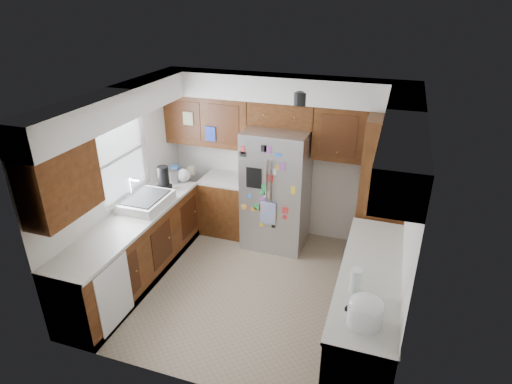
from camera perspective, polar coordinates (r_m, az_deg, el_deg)
floor at (r=5.76m, az=-0.85°, el=-12.60°), size 3.60×3.60×0.00m
room_shell at (r=5.21m, az=-0.75°, el=6.06°), size 3.64×3.24×2.52m
left_counter_run at (r=6.05m, az=-13.13°, el=-6.39°), size 1.36×3.20×0.92m
right_counter_run at (r=4.92m, az=14.45°, el=-15.02°), size 0.63×2.25×0.92m
pantry at (r=5.96m, az=16.60°, el=-0.22°), size 0.60×0.90×2.15m
fridge at (r=6.27m, az=2.73°, el=0.42°), size 0.90×0.79×1.80m
bridge_cabinet at (r=6.11m, az=3.54°, el=10.45°), size 0.96×0.34×0.35m
fridge_top_items at (r=5.98m, az=3.80°, el=13.05°), size 0.95×0.34×0.26m
sink_assembly at (r=5.90m, az=-14.46°, el=-1.18°), size 0.52×0.70×0.37m
left_counter_clutter at (r=6.42m, az=-10.95°, el=2.02°), size 0.39×0.94×0.38m
rice_cooker at (r=3.92m, az=14.38°, el=-15.01°), size 0.32×0.31×0.27m
paper_towel at (r=4.27m, az=13.18°, el=-11.38°), size 0.11×0.11×0.24m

